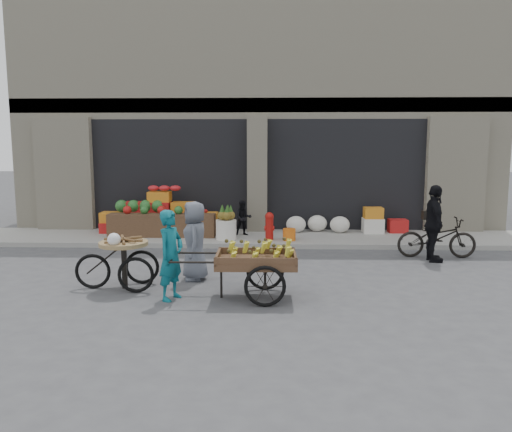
{
  "coord_description": "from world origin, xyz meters",
  "views": [
    {
      "loc": [
        0.43,
        -8.86,
        2.48
      ],
      "look_at": [
        0.1,
        0.93,
        1.1
      ],
      "focal_mm": 35.0,
      "sensor_mm": 36.0,
      "label": 1
    }
  ],
  "objects_px": {
    "vendor_woman": "(171,255)",
    "vendor_grey": "(195,241)",
    "pineapple_bin": "(226,230)",
    "orange_bucket": "(289,235)",
    "seated_person": "(243,218)",
    "bicycle": "(437,238)",
    "tricycle_cart": "(124,257)",
    "banana_cart": "(253,258)",
    "cyclist": "(434,224)",
    "fire_hydrant": "(269,225)"
  },
  "relations": [
    {
      "from": "pineapple_bin",
      "to": "cyclist",
      "type": "height_order",
      "value": "cyclist"
    },
    {
      "from": "pineapple_bin",
      "to": "banana_cart",
      "type": "height_order",
      "value": "banana_cart"
    },
    {
      "from": "fire_hydrant",
      "to": "orange_bucket",
      "type": "distance_m",
      "value": 0.55
    },
    {
      "from": "pineapple_bin",
      "to": "fire_hydrant",
      "type": "distance_m",
      "value": 1.11
    },
    {
      "from": "bicycle",
      "to": "cyclist",
      "type": "distance_m",
      "value": 0.59
    },
    {
      "from": "cyclist",
      "to": "tricycle_cart",
      "type": "bearing_deg",
      "value": 113.0
    },
    {
      "from": "tricycle_cart",
      "to": "vendor_grey",
      "type": "xyz_separation_m",
      "value": [
        1.15,
        0.63,
        0.17
      ]
    },
    {
      "from": "seated_person",
      "to": "tricycle_cart",
      "type": "distance_m",
      "value": 4.99
    },
    {
      "from": "pineapple_bin",
      "to": "vendor_woman",
      "type": "relative_size",
      "value": 0.35
    },
    {
      "from": "cyclist",
      "to": "fire_hydrant",
      "type": "bearing_deg",
      "value": 66.38
    },
    {
      "from": "bicycle",
      "to": "pineapple_bin",
      "type": "bearing_deg",
      "value": 76.52
    },
    {
      "from": "vendor_woman",
      "to": "banana_cart",
      "type": "bearing_deg",
      "value": -60.88
    },
    {
      "from": "seated_person",
      "to": "vendor_grey",
      "type": "height_order",
      "value": "vendor_grey"
    },
    {
      "from": "seated_person",
      "to": "vendor_grey",
      "type": "relative_size",
      "value": 0.63
    },
    {
      "from": "vendor_woman",
      "to": "cyclist",
      "type": "relative_size",
      "value": 0.89
    },
    {
      "from": "tricycle_cart",
      "to": "bicycle",
      "type": "xyz_separation_m",
      "value": [
        6.26,
        2.66,
        -0.11
      ]
    },
    {
      "from": "pineapple_bin",
      "to": "tricycle_cart",
      "type": "height_order",
      "value": "tricycle_cart"
    },
    {
      "from": "vendor_woman",
      "to": "vendor_grey",
      "type": "height_order",
      "value": "vendor_grey"
    },
    {
      "from": "fire_hydrant",
      "to": "tricycle_cart",
      "type": "relative_size",
      "value": 0.49
    },
    {
      "from": "vendor_woman",
      "to": "cyclist",
      "type": "xyz_separation_m",
      "value": [
        5.1,
        2.86,
        0.09
      ]
    },
    {
      "from": "fire_hydrant",
      "to": "tricycle_cart",
      "type": "height_order",
      "value": "tricycle_cart"
    },
    {
      "from": "orange_bucket",
      "to": "seated_person",
      "type": "bearing_deg",
      "value": 149.74
    },
    {
      "from": "banana_cart",
      "to": "cyclist",
      "type": "relative_size",
      "value": 1.34
    },
    {
      "from": "fire_hydrant",
      "to": "orange_bucket",
      "type": "xyz_separation_m",
      "value": [
        0.5,
        -0.05,
        -0.23
      ]
    },
    {
      "from": "orange_bucket",
      "to": "banana_cart",
      "type": "distance_m",
      "value": 4.51
    },
    {
      "from": "banana_cart",
      "to": "cyclist",
      "type": "bearing_deg",
      "value": 35.25
    },
    {
      "from": "orange_bucket",
      "to": "seated_person",
      "type": "relative_size",
      "value": 0.34
    },
    {
      "from": "tricycle_cart",
      "to": "cyclist",
      "type": "relative_size",
      "value": 0.87
    },
    {
      "from": "tricycle_cart",
      "to": "banana_cart",
      "type": "bearing_deg",
      "value": -16.05
    },
    {
      "from": "seated_person",
      "to": "orange_bucket",
      "type": "bearing_deg",
      "value": -40.26
    },
    {
      "from": "orange_bucket",
      "to": "tricycle_cart",
      "type": "relative_size",
      "value": 0.22
    },
    {
      "from": "pineapple_bin",
      "to": "seated_person",
      "type": "height_order",
      "value": "seated_person"
    },
    {
      "from": "seated_person",
      "to": "cyclist",
      "type": "bearing_deg",
      "value": -39.39
    },
    {
      "from": "vendor_woman",
      "to": "vendor_grey",
      "type": "xyz_separation_m",
      "value": [
        0.19,
        1.23,
        0.0
      ]
    },
    {
      "from": "orange_bucket",
      "to": "bicycle",
      "type": "xyz_separation_m",
      "value": [
        3.24,
        -1.29,
        0.18
      ]
    },
    {
      "from": "fire_hydrant",
      "to": "vendor_grey",
      "type": "bearing_deg",
      "value": -111.99
    },
    {
      "from": "fire_hydrant",
      "to": "seated_person",
      "type": "height_order",
      "value": "seated_person"
    },
    {
      "from": "banana_cart",
      "to": "orange_bucket",
      "type": "bearing_deg",
      "value": 79.86
    },
    {
      "from": "vendor_woman",
      "to": "pineapple_bin",
      "type": "bearing_deg",
      "value": 18.57
    },
    {
      "from": "banana_cart",
      "to": "seated_person",
      "type": "bearing_deg",
      "value": 94.44
    },
    {
      "from": "orange_bucket",
      "to": "tricycle_cart",
      "type": "height_order",
      "value": "tricycle_cart"
    },
    {
      "from": "banana_cart",
      "to": "pineapple_bin",
      "type": "bearing_deg",
      "value": 100.07
    },
    {
      "from": "seated_person",
      "to": "bicycle",
      "type": "height_order",
      "value": "seated_person"
    },
    {
      "from": "banana_cart",
      "to": "cyclist",
      "type": "distance_m",
      "value": 4.67
    },
    {
      "from": "seated_person",
      "to": "banana_cart",
      "type": "distance_m",
      "value": 5.16
    },
    {
      "from": "bicycle",
      "to": "vendor_grey",
      "type": "bearing_deg",
      "value": 114.25
    },
    {
      "from": "fire_hydrant",
      "to": "tricycle_cart",
      "type": "distance_m",
      "value": 4.73
    },
    {
      "from": "pineapple_bin",
      "to": "orange_bucket",
      "type": "relative_size",
      "value": 1.62
    },
    {
      "from": "cyclist",
      "to": "orange_bucket",
      "type": "bearing_deg",
      "value": 63.49
    },
    {
      "from": "seated_person",
      "to": "vendor_woman",
      "type": "height_order",
      "value": "vendor_woman"
    }
  ]
}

